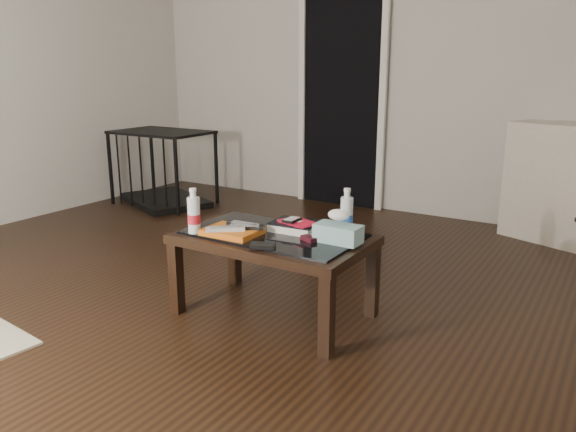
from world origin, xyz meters
name	(u,v)px	position (x,y,z in m)	size (l,w,h in m)	color
ground	(211,296)	(0.00, 0.00, 0.00)	(5.00, 5.00, 0.00)	black
room_shell	(200,4)	(0.00, 0.00, 1.62)	(5.00, 5.00, 5.00)	#B9B4AB
doorway	(342,98)	(-0.40, 2.47, 1.02)	(0.90, 0.08, 2.07)	black
coffee_table	(273,245)	(0.45, -0.02, 0.40)	(1.00, 0.60, 0.46)	black
pet_crate	(164,180)	(-1.87, 1.57, 0.23)	(1.06, 0.90, 0.71)	black
magazines	(232,231)	(0.28, -0.15, 0.48)	(0.28, 0.21, 0.03)	#C25B12
remote_silver	(225,229)	(0.28, -0.20, 0.50)	(0.20, 0.05, 0.02)	#B0AFB4
remote_black_front	(245,227)	(0.34, -0.12, 0.50)	(0.20, 0.05, 0.02)	black
remote_black_back	(245,225)	(0.32, -0.09, 0.50)	(0.20, 0.05, 0.02)	black
textbook	(295,226)	(0.53, 0.08, 0.48)	(0.25, 0.20, 0.05)	black
dvd_mailers	(297,222)	(0.54, 0.09, 0.51)	(0.19, 0.14, 0.01)	red
ipod	(292,220)	(0.51, 0.07, 0.52)	(0.06, 0.10, 0.02)	black
flip_phone	(309,239)	(0.68, -0.04, 0.47)	(0.09, 0.05, 0.02)	#330B12
wallet	(263,246)	(0.54, -0.25, 0.47)	(0.12, 0.07, 0.02)	black
water_bottle_left	(194,211)	(0.10, -0.23, 0.58)	(0.07, 0.07, 0.24)	white
water_bottle_right	(347,211)	(0.78, 0.19, 0.58)	(0.07, 0.07, 0.24)	silver
tissue_box	(338,233)	(0.81, 0.02, 0.51)	(0.23, 0.12, 0.09)	#216C7C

